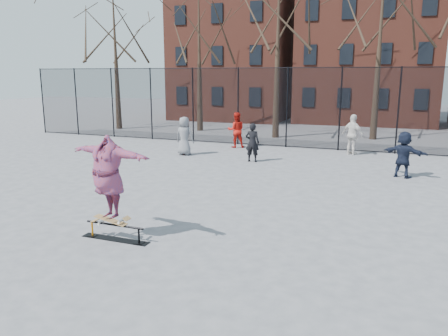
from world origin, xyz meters
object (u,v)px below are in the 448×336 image
at_px(bystander_red, 236,130).
at_px(bystander_white, 353,135).
at_px(skateboard, 111,221).
at_px(skater, 108,179).
at_px(bystander_navy, 404,154).
at_px(bystander_black, 252,143).
at_px(skate_rail, 115,233).
at_px(bystander_grey, 184,136).

distance_m(bystander_red, bystander_white, 5.67).
height_order(skateboard, bystander_white, bystander_white).
relative_size(skater, bystander_white, 1.22).
distance_m(bystander_red, bystander_navy, 8.77).
bearing_deg(bystander_black, skateboard, 84.26).
distance_m(skateboard, skater, 0.98).
xyz_separation_m(bystander_white, bystander_navy, (2.12, -4.02, -0.09)).
bearing_deg(bystander_navy, skate_rail, 78.12).
bearing_deg(skate_rail, skateboard, 180.00).
distance_m(skateboard, bystander_navy, 10.82).
relative_size(skate_rail, bystander_red, 0.94).
height_order(skate_rail, bystander_white, bystander_white).
height_order(bystander_grey, bystander_black, bystander_grey).
height_order(bystander_black, bystander_navy, bystander_navy).
xyz_separation_m(skater, bystander_red, (-1.60, 12.89, -0.51)).
height_order(bystander_red, bystander_white, bystander_white).
bearing_deg(bystander_red, bystander_navy, 128.49).
height_order(skater, bystander_white, skater).
height_order(skate_rail, bystander_grey, bystander_grey).
bearing_deg(skateboard, bystander_navy, 55.08).
xyz_separation_m(bystander_red, bystander_navy, (7.79, -4.02, -0.05)).
distance_m(skate_rail, bystander_black, 9.71).
relative_size(skater, bystander_navy, 1.36).
relative_size(bystander_white, bystander_navy, 1.11).
distance_m(skater, bystander_black, 9.70).
distance_m(skater, bystander_red, 13.00).
bearing_deg(bystander_grey, skate_rail, 109.25).
height_order(skater, bystander_grey, skater).
distance_m(bystander_black, bystander_navy, 5.98).
bearing_deg(bystander_grey, bystander_navy, 174.29).
xyz_separation_m(skateboard, bystander_black, (0.27, 9.68, 0.40)).
bearing_deg(bystander_grey, skateboard, 108.73).
bearing_deg(bystander_navy, bystander_grey, 15.33).
height_order(skate_rail, skateboard, skateboard).
distance_m(bystander_white, bystander_navy, 4.54).
bearing_deg(skate_rail, bystander_black, 89.01).
xyz_separation_m(skater, bystander_white, (4.07, 12.89, -0.46)).
bearing_deg(skateboard, bystander_black, 88.42).
xyz_separation_m(skate_rail, bystander_black, (0.17, 9.68, 0.68)).
height_order(skateboard, skater, skater).
bearing_deg(skater, bystander_navy, 67.19).
height_order(skater, bystander_black, skater).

